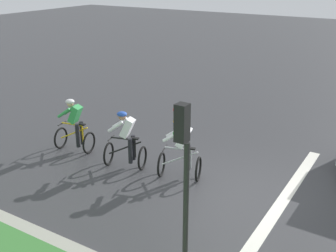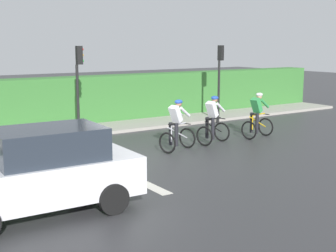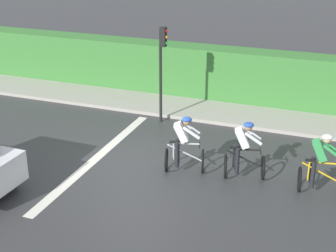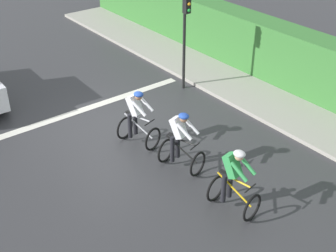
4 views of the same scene
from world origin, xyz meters
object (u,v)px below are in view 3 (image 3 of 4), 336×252
cyclist_lead (320,165)px  traffic_light_near_crossing (162,60)px  cyclist_mid (183,146)px  cyclist_second (244,152)px

cyclist_lead → traffic_light_near_crossing: bearing=-119.6°
cyclist_mid → traffic_light_near_crossing: bearing=-149.9°
cyclist_lead → cyclist_second: same height
cyclist_lead → traffic_light_near_crossing: 6.56m
cyclist_mid → cyclist_lead: bearing=92.0°
cyclist_second → traffic_light_near_crossing: bearing=-130.8°
traffic_light_near_crossing → cyclist_mid: bearing=30.1°
cyclist_mid → traffic_light_near_crossing: 4.06m
cyclist_lead → traffic_light_near_crossing: size_ratio=0.50×
traffic_light_near_crossing → cyclist_lead: bearing=60.4°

